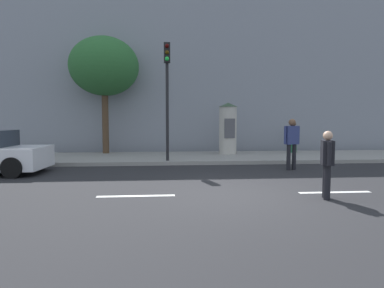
# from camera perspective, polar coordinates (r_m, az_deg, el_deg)

# --- Properties ---
(ground_plane) EXTENTS (80.00, 80.00, 0.00)m
(ground_plane) POSITION_cam_1_polar(r_m,az_deg,el_deg) (7.89, 8.05, -8.72)
(ground_plane) COLOR #232326
(sidewalk_curb) EXTENTS (36.00, 4.00, 0.15)m
(sidewalk_curb) POSITION_cam_1_polar(r_m,az_deg,el_deg) (14.70, 2.04, -2.34)
(sidewalk_curb) COLOR gray
(sidewalk_curb) RESTS_ON ground_plane
(lane_markings) EXTENTS (25.80, 0.16, 0.01)m
(lane_markings) POSITION_cam_1_polar(r_m,az_deg,el_deg) (7.89, 8.05, -8.69)
(lane_markings) COLOR silver
(lane_markings) RESTS_ON ground_plane
(building_backdrop) EXTENTS (36.00, 5.00, 8.73)m
(building_backdrop) POSITION_cam_1_polar(r_m,az_deg,el_deg) (19.74, 0.35, 11.84)
(building_backdrop) COLOR gray
(building_backdrop) RESTS_ON ground_plane
(traffic_light) EXTENTS (0.24, 0.45, 4.55)m
(traffic_light) POSITION_cam_1_polar(r_m,az_deg,el_deg) (12.82, -4.38, 10.65)
(traffic_light) COLOR black
(traffic_light) RESTS_ON sidewalk_curb
(poster_column) EXTENTS (0.91, 0.91, 2.42)m
(poster_column) POSITION_cam_1_polar(r_m,az_deg,el_deg) (15.47, 6.32, 2.81)
(poster_column) COLOR #B2ADA3
(poster_column) RESTS_ON sidewalk_curb
(street_tree) EXTENTS (3.26, 3.26, 5.54)m
(street_tree) POSITION_cam_1_polar(r_m,az_deg,el_deg) (16.39, -15.13, 12.94)
(street_tree) COLOR #4C3826
(street_tree) RESTS_ON sidewalk_curb
(pedestrian_near_pole) EXTENTS (0.36, 0.58, 1.52)m
(pedestrian_near_pole) POSITION_cam_1_polar(r_m,az_deg,el_deg) (7.83, 22.62, -2.55)
(pedestrian_near_pole) COLOR black
(pedestrian_near_pole) RESTS_ON ground_plane
(pedestrian_with_bag) EXTENTS (0.63, 0.36, 1.80)m
(pedestrian_with_bag) POSITION_cam_1_polar(r_m,az_deg,el_deg) (11.92, 17.09, 0.74)
(pedestrian_with_bag) COLOR black
(pedestrian_with_bag) RESTS_ON ground_plane
(pedestrian_with_backpack) EXTENTS (0.55, 0.44, 1.52)m
(pedestrian_with_backpack) POSITION_cam_1_polar(r_m,az_deg,el_deg) (16.80, 17.38, 1.61)
(pedestrian_with_backpack) COLOR #1E5938
(pedestrian_with_backpack) RESTS_ON sidewalk_curb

